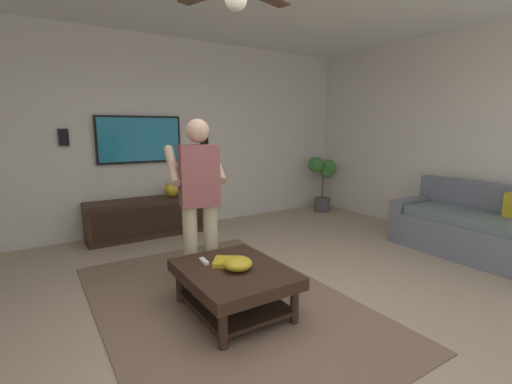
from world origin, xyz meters
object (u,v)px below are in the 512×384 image
at_px(bowl, 238,263).
at_px(remote_white, 204,261).
at_px(remote_black, 224,259).
at_px(potted_plant_tall, 323,178).
at_px(tv, 140,140).
at_px(media_console, 149,217).
at_px(coffee_table, 234,280).
at_px(person_standing, 199,194).
at_px(couch, 478,230).
at_px(book, 223,262).
at_px(wall_speaker_left, 204,139).
at_px(wall_speaker_right, 64,137).
at_px(vase_round, 172,189).

distance_m(bowl, remote_white, 0.35).
height_order(remote_white, remote_black, same).
bearing_deg(potted_plant_tall, remote_black, 124.71).
bearing_deg(tv, media_console, -0.00).
xyz_separation_m(coffee_table, remote_white, (0.25, 0.15, 0.12)).
bearing_deg(person_standing, remote_black, -165.66).
bearing_deg(remote_black, remote_white, 93.96).
xyz_separation_m(coffee_table, person_standing, (0.65, 0.01, 0.64)).
relative_size(couch, potted_plant_tall, 1.88).
height_order(book, wall_speaker_left, wall_speaker_left).
distance_m(couch, tv, 4.66).
bearing_deg(wall_speaker_right, couch, -128.01).
relative_size(wall_speaker_left, wall_speaker_right, 1.00).
relative_size(potted_plant_tall, remote_white, 6.80).
bearing_deg(person_standing, coffee_table, -167.81).
bearing_deg(wall_speaker_left, person_standing, 154.19).
bearing_deg(vase_round, bowl, 171.78).
height_order(person_standing, wall_speaker_left, person_standing).
xyz_separation_m(tv, book, (-2.72, 0.07, -0.97)).
distance_m(potted_plant_tall, remote_white, 4.13).
bearing_deg(person_standing, wall_speaker_left, -14.68).
relative_size(remote_black, book, 0.68).
distance_m(media_console, wall_speaker_right, 1.54).
bearing_deg(couch, potted_plant_tall, -90.62).
height_order(media_console, remote_white, media_console).
distance_m(coffee_table, remote_black, 0.23).
bearing_deg(bowl, couch, -95.92).
bearing_deg(remote_black, bowl, -159.50).
height_order(coffee_table, wall_speaker_right, wall_speaker_right).
relative_size(potted_plant_tall, book, 4.64).
relative_size(couch, wall_speaker_right, 8.72).
height_order(wall_speaker_left, wall_speaker_right, wall_speaker_right).
xyz_separation_m(couch, bowl, (0.33, 3.20, 0.14)).
bearing_deg(potted_plant_tall, media_console, 87.76).
relative_size(tv, vase_round, 5.50).
height_order(coffee_table, potted_plant_tall, potted_plant_tall).
xyz_separation_m(person_standing, remote_white, (-0.40, 0.14, -0.52)).
relative_size(media_console, wall_speaker_right, 7.73).
relative_size(potted_plant_tall, wall_speaker_left, 4.64).
relative_size(potted_plant_tall, vase_round, 4.64).
bearing_deg(wall_speaker_right, tv, -90.77).
xyz_separation_m(coffee_table, wall_speaker_right, (2.87, 0.94, 1.14)).
bearing_deg(person_standing, book, -170.53).
relative_size(vase_round, wall_speaker_left, 1.00).
bearing_deg(remote_white, couch, 83.94).
distance_m(media_console, tv, 1.14).
height_order(couch, book, couch).
relative_size(couch, person_standing, 1.17).
distance_m(tv, bowl, 3.05).
relative_size(person_standing, vase_round, 7.45).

